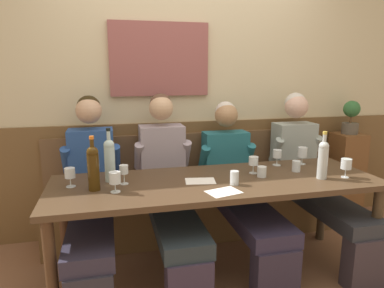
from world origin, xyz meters
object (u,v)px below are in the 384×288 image
(wine_glass_near_bucket, at_px, (253,162))
(water_tumbler_right, at_px, (234,178))
(wine_glass_center_rear, at_px, (124,171))
(person_center_left_seat, at_px, (91,187))
(wine_bottle_clear_water, at_px, (323,158))
(person_left_seat, at_px, (168,181))
(person_right_seat, at_px, (239,182))
(wine_glass_left_end, at_px, (277,154))
(wine_bottle_amber_mid, at_px, (110,159))
(dining_table, at_px, (217,190))
(wine_glass_right_end, at_px, (95,166))
(potted_plant, at_px, (351,117))
(wine_glass_by_bottle, at_px, (115,179))
(wine_bottle_green_tall, at_px, (93,167))
(wine_glass_mid_right, at_px, (346,164))
(water_tumbler_center, at_px, (296,166))
(wall_bench, at_px, (194,206))
(water_tumbler_left, at_px, (262,172))
(person_center_right_seat, at_px, (311,170))
(wine_glass_mid_left, at_px, (302,153))
(wine_glass_center_front, at_px, (70,174))

(wine_glass_near_bucket, bearing_deg, water_tumbler_right, -136.61)
(water_tumbler_right, bearing_deg, wine_glass_center_rear, 165.62)
(person_center_left_seat, distance_m, wine_bottle_clear_water, 1.73)
(person_left_seat, height_order, person_right_seat, person_left_seat)
(wine_glass_left_end, bearing_deg, wine_glass_center_rear, -170.89)
(wine_bottle_amber_mid, bearing_deg, person_center_left_seat, 126.44)
(person_left_seat, height_order, water_tumbler_right, person_left_seat)
(person_right_seat, bearing_deg, water_tumbler_right, -114.76)
(dining_table, relative_size, wine_glass_center_rear, 17.33)
(wine_glass_right_end, distance_m, potted_plant, 2.52)
(wine_glass_by_bottle, relative_size, potted_plant, 0.41)
(wine_bottle_green_tall, xyz_separation_m, water_tumbler_right, (0.93, -0.11, -0.11))
(wine_glass_mid_right, relative_size, water_tumbler_center, 1.67)
(wall_bench, height_order, water_tumbler_left, wall_bench)
(wine_glass_right_end, bearing_deg, wine_glass_center_rear, -46.31)
(person_center_right_seat, xyz_separation_m, potted_plant, (0.65, 0.37, 0.41))
(wine_glass_mid_right, xyz_separation_m, water_tumbler_left, (-0.59, 0.16, -0.06))
(water_tumbler_center, relative_size, water_tumbler_right, 0.87)
(dining_table, height_order, wine_bottle_green_tall, wine_bottle_green_tall)
(wine_bottle_clear_water, bearing_deg, wine_bottle_amber_mid, 168.78)
(wine_bottle_clear_water, bearing_deg, person_left_seat, 154.24)
(dining_table, bearing_deg, water_tumbler_right, -57.56)
(wine_glass_left_end, bearing_deg, wine_bottle_green_tall, -169.01)
(wine_glass_mid_right, distance_m, wine_glass_by_bottle, 1.65)
(dining_table, relative_size, water_tumbler_left, 29.80)
(person_right_seat, relative_size, wine_glass_near_bucket, 9.58)
(dining_table, xyz_separation_m, wine_glass_mid_right, (0.93, -0.17, 0.18))
(dining_table, distance_m, water_tumbler_left, 0.36)
(wine_bottle_green_tall, relative_size, wine_glass_right_end, 2.88)
(person_center_right_seat, height_order, wine_bottle_green_tall, person_center_right_seat)
(wine_glass_left_end, distance_m, wine_glass_mid_left, 0.22)
(person_left_seat, relative_size, person_right_seat, 1.06)
(wine_glass_center_rear, distance_m, water_tumbler_right, 0.76)
(dining_table, height_order, wine_bottle_clear_water, wine_bottle_clear_water)
(wall_bench, xyz_separation_m, person_left_seat, (-0.30, -0.32, 0.37))
(person_right_seat, xyz_separation_m, wine_glass_right_end, (-1.13, -0.05, 0.23))
(person_right_seat, bearing_deg, wine_glass_near_bucket, -82.91)
(person_center_right_seat, relative_size, wine_glass_by_bottle, 9.75)
(wine_bottle_green_tall, bearing_deg, wine_glass_center_front, 146.32)
(wine_glass_by_bottle, xyz_separation_m, potted_plant, (2.34, 0.81, 0.23))
(wine_glass_center_rear, relative_size, water_tumbler_left, 1.72)
(water_tumbler_center, bearing_deg, person_left_seat, 162.87)
(wine_glass_mid_left, height_order, water_tumbler_right, wine_glass_mid_left)
(water_tumbler_left, bearing_deg, wall_bench, 116.24)
(person_right_seat, height_order, wine_glass_left_end, person_right_seat)
(dining_table, distance_m, water_tumbler_center, 0.67)
(person_right_seat, distance_m, wine_glass_center_front, 1.33)
(water_tumbler_center, bearing_deg, wine_glass_near_bucket, 175.13)
(dining_table, xyz_separation_m, wine_glass_near_bucket, (0.32, 0.09, 0.17))
(wine_glass_left_end, bearing_deg, potted_plant, 24.02)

